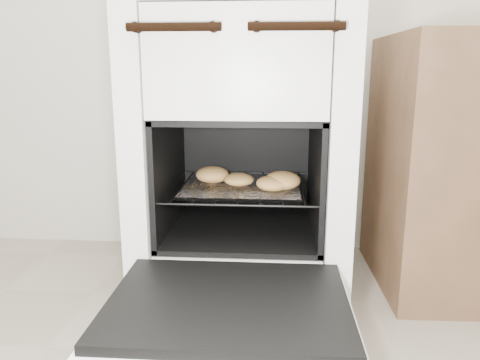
{
  "coord_description": "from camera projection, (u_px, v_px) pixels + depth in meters",
  "views": [
    {
      "loc": [
        -0.02,
        -0.48,
        0.79
      ],
      "look_at": [
        -0.13,
        0.96,
        0.45
      ],
      "focal_mm": 35.0,
      "sensor_mm": 36.0,
      "label": 1
    }
  ],
  "objects": [
    {
      "name": "stove",
      "position": [
        243.0,
        154.0,
        1.63
      ],
      "size": [
        0.67,
        0.75,
        1.03
      ],
      "color": "white",
      "rests_on": "ground"
    },
    {
      "name": "oven_door",
      "position": [
        228.0,
        306.0,
        1.14
      ],
      "size": [
        0.6,
        0.47,
        0.04
      ],
      "color": "black",
      "rests_on": "stove"
    },
    {
      "name": "oven_rack",
      "position": [
        242.0,
        187.0,
        1.58
      ],
      "size": [
        0.49,
        0.47,
        0.01
      ],
      "color": "black",
      "rests_on": "stove"
    },
    {
      "name": "foil_sheet",
      "position": [
        241.0,
        187.0,
        1.56
      ],
      "size": [
        0.38,
        0.34,
        0.01
      ],
      "primitive_type": "cube",
      "color": "white",
      "rests_on": "oven_rack"
    },
    {
      "name": "baked_rolls",
      "position": [
        252.0,
        179.0,
        1.53
      ],
      "size": [
        0.38,
        0.23,
        0.06
      ],
      "color": "tan",
      "rests_on": "foil_sheet"
    }
  ]
}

